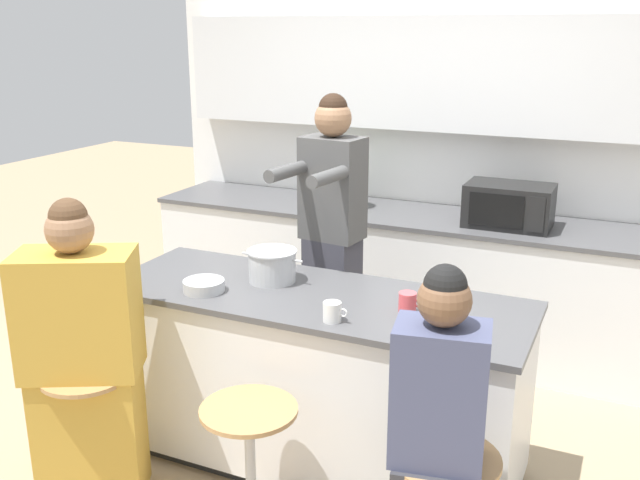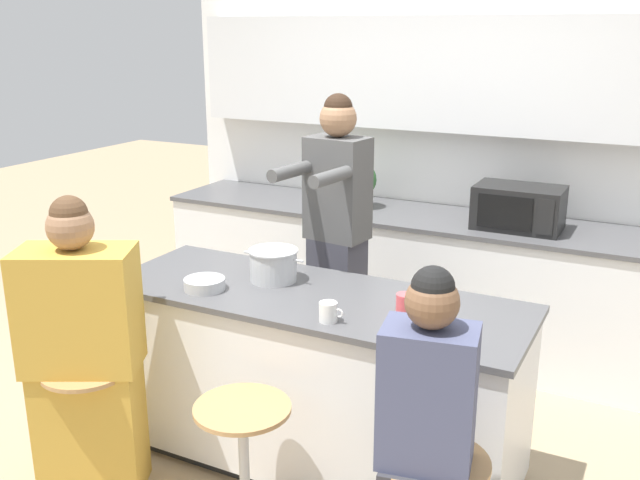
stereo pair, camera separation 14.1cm
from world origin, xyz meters
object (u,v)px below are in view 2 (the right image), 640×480
person_wrapped_blanket (84,359)px  person_cooking (336,251)px  person_seated_near (424,461)px  microwave (519,207)px  cooking_pot (273,265)px  bar_stool_center (244,462)px  fruit_bowl (205,284)px  kitchen_island (313,380)px  potted_plant (359,182)px  banana_bunch (419,332)px  bar_stool_leftmost (91,420)px  coffee_cup_far (328,312)px  coffee_cup_near (405,304)px

person_wrapped_blanket → person_cooking: bearing=37.1°
person_seated_near → microwave: person_seated_near is taller
person_wrapped_blanket → cooking_pot: bearing=25.6°
person_seated_near → bar_stool_center: bearing=167.5°
fruit_bowl → kitchen_island: bearing=19.9°
fruit_bowl → potted_plant: 1.79m
person_cooking → banana_bunch: size_ratio=11.61×
bar_stool_center → cooking_pot: size_ratio=1.90×
kitchen_island → bar_stool_leftmost: 1.06m
coffee_cup_far → bar_stool_leftmost: bearing=-158.2°
banana_bunch → bar_stool_center: bearing=-146.7°
coffee_cup_near → microwave: microwave is taller
person_seated_near → coffee_cup_near: (-0.32, 0.63, 0.32)m
bar_stool_center → banana_bunch: bearing=33.3°
banana_bunch → person_seated_near: bearing=-66.9°
person_seated_near → coffee_cup_near: 0.77m
fruit_bowl → potted_plant: (0.02, 1.78, 0.17)m
person_cooking → coffee_cup_far: person_cooking is taller
person_cooking → fruit_bowl: bearing=-102.6°
fruit_bowl → microwave: bearing=57.1°
potted_plant → fruit_bowl: bearing=-90.6°
person_wrapped_blanket → potted_plant: size_ratio=4.59×
fruit_bowl → coffee_cup_far: size_ratio=1.78×
person_cooking → potted_plant: person_cooking is taller
potted_plant → person_cooking: bearing=-73.4°
microwave → bar_stool_center: bearing=-105.9°
cooking_pot → bar_stool_center: bearing=-69.5°
bar_stool_center → potted_plant: bearing=102.0°
person_wrapped_blanket → coffee_cup_near: bearing=-1.4°
coffee_cup_near → fruit_bowl: bearing=-171.3°
person_seated_near → cooking_pot: bearing=134.7°
coffee_cup_near → potted_plant: 1.90m
bar_stool_center → person_seated_near: 0.84m
person_cooking → coffee_cup_near: size_ratio=16.05×
bar_stool_leftmost → bar_stool_center: (0.82, 0.04, 0.00)m
banana_bunch → fruit_bowl: bearing=177.5°
person_seated_near → person_cooking: bearing=116.6°
kitchen_island → fruit_bowl: size_ratio=10.35×
cooking_pot → coffee_cup_far: bearing=-35.7°
person_cooking → fruit_bowl: person_cooking is taller
bar_stool_leftmost → coffee_cup_far: size_ratio=5.69×
fruit_bowl → potted_plant: potted_plant is taller
kitchen_island → coffee_cup_far: (0.21, -0.26, 0.49)m
microwave → potted_plant: size_ratio=1.68×
person_seated_near → coffee_cup_far: bearing=135.2°
bar_stool_leftmost → banana_bunch: banana_bunch is taller
bar_stool_leftmost → coffee_cup_far: bearing=21.8°
potted_plant → person_wrapped_blanket: bearing=-99.0°
person_seated_near → fruit_bowl: size_ratio=6.92×
person_cooking → banana_bunch: bearing=-40.8°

